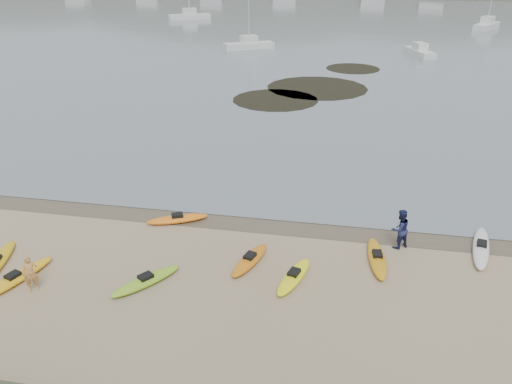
# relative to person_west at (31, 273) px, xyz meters

# --- Properties ---
(ground) EXTENTS (600.00, 600.00, 0.00)m
(ground) POSITION_rel_person_west_xyz_m (7.58, 7.45, -0.80)
(ground) COLOR tan
(ground) RESTS_ON ground
(wet_sand) EXTENTS (60.00, 60.00, 0.00)m
(wet_sand) POSITION_rel_person_west_xyz_m (7.58, 7.15, -0.80)
(wet_sand) COLOR brown
(wet_sand) RESTS_ON ground
(kayaks) EXTENTS (22.14, 9.95, 0.34)m
(kayaks) POSITION_rel_person_west_xyz_m (6.69, 3.22, -0.63)
(kayaks) COLOR orange
(kayaks) RESTS_ON ground
(person_west) EXTENTS (0.70, 0.63, 1.60)m
(person_west) POSITION_rel_person_west_xyz_m (0.00, 0.00, 0.00)
(person_west) COLOR tan
(person_west) RESTS_ON ground
(person_east) EXTENTS (1.16, 1.11, 1.88)m
(person_east) POSITION_rel_person_west_xyz_m (14.41, 5.99, 0.14)
(person_east) COLOR navy
(person_east) RESTS_ON ground
(kelp_mats) EXTENTS (13.91, 22.51, 0.04)m
(kelp_mats) POSITION_rel_person_west_xyz_m (8.19, 35.80, -0.77)
(kelp_mats) COLOR black
(kelp_mats) RESTS_ON water
(moored_boats) EXTENTS (84.58, 72.28, 1.19)m
(moored_boats) POSITION_rel_person_west_xyz_m (16.53, 86.09, -0.25)
(moored_boats) COLOR silver
(moored_boats) RESTS_ON ground
(far_hills) EXTENTS (550.00, 135.00, 80.00)m
(far_hills) POSITION_rel_person_west_xyz_m (46.96, 201.41, -16.73)
(far_hills) COLOR #384235
(far_hills) RESTS_ON ground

